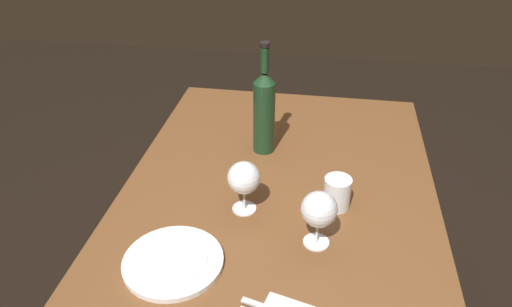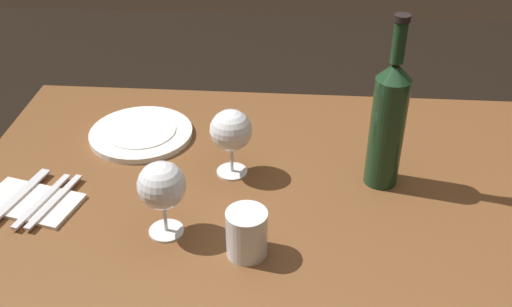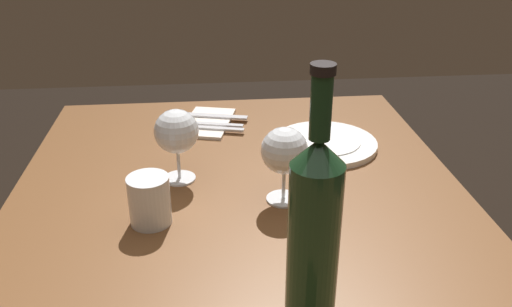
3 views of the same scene
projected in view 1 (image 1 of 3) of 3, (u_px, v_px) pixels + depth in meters
name	position (u px, v px, depth m)	size (l,w,h in m)	color
dining_table	(277.00, 215.00, 1.43)	(1.30, 0.90, 0.74)	brown
wine_glass_left	(244.00, 179.00, 1.26)	(0.09, 0.09, 0.15)	white
wine_glass_right	(319.00, 210.00, 1.15)	(0.09, 0.09, 0.15)	white
wine_bottle	(264.00, 110.00, 1.50)	(0.07, 0.07, 0.36)	#19381E
water_tumbler	(337.00, 194.00, 1.31)	(0.07, 0.07, 0.09)	white
dinner_plate	(173.00, 261.00, 1.14)	(0.24, 0.24, 0.02)	white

